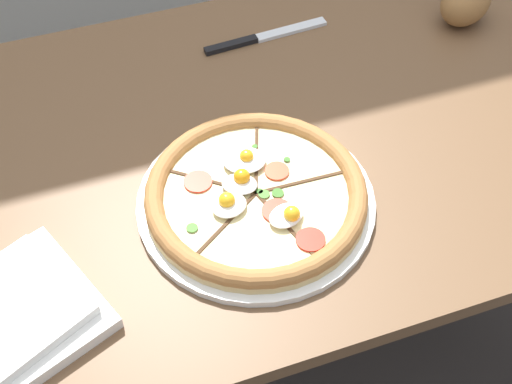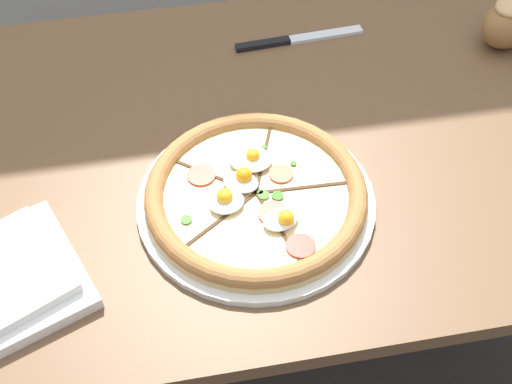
% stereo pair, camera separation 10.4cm
% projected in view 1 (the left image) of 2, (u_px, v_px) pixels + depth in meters
% --- Properties ---
extents(ground_plane, '(12.00, 12.00, 0.00)m').
position_uv_depth(ground_plane, '(255.00, 355.00, 1.71)').
color(ground_plane, '#2D2826').
extents(dining_table, '(1.36, 0.77, 0.74)m').
position_uv_depth(dining_table, '(255.00, 183.00, 1.23)').
color(dining_table, brown).
rests_on(dining_table, ground_plane).
extents(pizza, '(0.35, 0.35, 0.05)m').
position_uv_depth(pizza, '(256.00, 196.00, 1.04)').
color(pizza, white).
rests_on(pizza, dining_table).
extents(napkin_folded, '(0.29, 0.27, 0.04)m').
position_uv_depth(napkin_folded, '(3.00, 321.00, 0.91)').
color(napkin_folded, silver).
rests_on(napkin_folded, dining_table).
extents(bread_piece_near, '(0.13, 0.11, 0.10)m').
position_uv_depth(bread_piece_near, '(466.00, 0.00, 1.31)').
color(bread_piece_near, olive).
rests_on(bread_piece_near, dining_table).
extents(knife_main, '(0.24, 0.03, 0.01)m').
position_uv_depth(knife_main, '(264.00, 37.00, 1.31)').
color(knife_main, silver).
rests_on(knife_main, dining_table).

